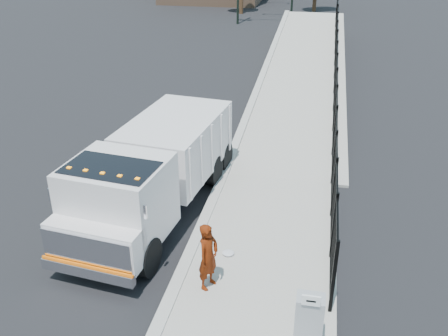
# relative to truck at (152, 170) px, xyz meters

# --- Properties ---
(ground) EXTENTS (120.00, 120.00, 0.00)m
(ground) POSITION_rel_truck_xyz_m (1.54, -1.29, -1.45)
(ground) COLOR black
(ground) RESTS_ON ground
(sidewalk) EXTENTS (3.55, 12.00, 0.12)m
(sidewalk) POSITION_rel_truck_xyz_m (3.46, -3.29, -1.39)
(sidewalk) COLOR #9E998E
(sidewalk) RESTS_ON ground
(curb) EXTENTS (0.30, 12.00, 0.16)m
(curb) POSITION_rel_truck_xyz_m (1.54, -3.29, -1.37)
(curb) COLOR #ADAAA3
(curb) RESTS_ON ground
(ramp) EXTENTS (3.95, 24.06, 3.19)m
(ramp) POSITION_rel_truck_xyz_m (3.66, 14.71, -1.45)
(ramp) COLOR #9E998E
(ramp) RESTS_ON ground
(iron_fence) EXTENTS (0.10, 28.00, 1.80)m
(iron_fence) POSITION_rel_truck_xyz_m (5.09, 10.71, -0.55)
(iron_fence) COLOR black
(iron_fence) RESTS_ON ground
(truck) EXTENTS (3.26, 7.75, 2.58)m
(truck) POSITION_rel_truck_xyz_m (0.00, 0.00, 0.00)
(truck) COLOR black
(truck) RESTS_ON ground
(worker) EXTENTS (0.60, 0.71, 1.66)m
(worker) POSITION_rel_truck_xyz_m (2.30, -2.99, -0.50)
(worker) COLOR #581A05
(worker) RESTS_ON sidewalk
(utility_cabinet) EXTENTS (0.55, 0.40, 1.25)m
(utility_cabinet) POSITION_rel_truck_xyz_m (4.64, -4.40, -0.71)
(utility_cabinet) COLOR gray
(utility_cabinet) RESTS_ON sidewalk
(arrow_sign) EXTENTS (0.35, 0.04, 0.22)m
(arrow_sign) POSITION_rel_truck_xyz_m (4.64, -4.62, 0.03)
(arrow_sign) COLOR white
(arrow_sign) RESTS_ON utility_cabinet
(debris) EXTENTS (0.31, 0.31, 0.08)m
(debris) POSITION_rel_truck_xyz_m (2.52, -1.70, -1.29)
(debris) COLOR silver
(debris) RESTS_ON sidewalk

